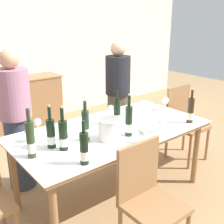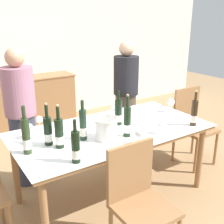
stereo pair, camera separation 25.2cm
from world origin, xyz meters
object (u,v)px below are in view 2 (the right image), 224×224
at_px(wine_bottle_0, 26,137).
at_px(wine_bottle_5, 76,148).
at_px(wine_bottle_4, 194,114).
at_px(wine_glass_0, 29,128).
at_px(wine_bottle_7, 118,113).
at_px(wine_glass_1, 139,133).
at_px(wine_bottle_6, 127,122).
at_px(wine_bottle_2, 48,131).
at_px(wine_glass_4, 171,102).
at_px(person_host, 22,119).
at_px(wine_glass_3, 39,120).
at_px(ice_bucket, 106,128).
at_px(chair_right_end, 191,121).
at_px(wine_glass_2, 114,109).
at_px(sideboard_cabinet, 34,101).
at_px(wine_glass_5, 161,125).
at_px(wine_bottle_1, 59,134).
at_px(wine_bottle_3, 83,125).
at_px(person_guest_left, 126,98).
at_px(chair_near_front, 138,195).
at_px(dining_table, 112,135).

xyz_separation_m(wine_bottle_0, wine_bottle_5, (0.26, -0.35, -0.02)).
relative_size(wine_bottle_4, wine_glass_0, 2.59).
distance_m(wine_bottle_7, wine_glass_1, 0.49).
xyz_separation_m(wine_bottle_6, wine_glass_0, (-0.77, 0.45, -0.04)).
bearing_deg(wine_bottle_2, wine_glass_4, 1.95).
bearing_deg(person_host, wine_glass_4, -24.61).
bearing_deg(wine_glass_3, wine_bottle_2, -98.09).
relative_size(ice_bucket, wine_glass_0, 1.46).
bearing_deg(chair_right_end, wine_glass_2, 170.83).
bearing_deg(sideboard_cabinet, person_host, -111.49).
bearing_deg(wine_glass_0, wine_glass_1, -39.77).
xyz_separation_m(wine_glass_0, chair_right_end, (2.01, -0.15, -0.30)).
bearing_deg(wine_glass_0, ice_bucket, -34.48).
distance_m(sideboard_cabinet, wine_glass_1, 2.86).
bearing_deg(ice_bucket, wine_glass_3, 127.09).
bearing_deg(wine_glass_0, wine_glass_5, -28.38).
relative_size(ice_bucket, wine_bottle_7, 0.58).
bearing_deg(wine_glass_4, wine_bottle_1, -173.81).
bearing_deg(wine_glass_1, wine_bottle_6, 87.21).
bearing_deg(wine_bottle_6, wine_bottle_4, -11.67).
height_order(sideboard_cabinet, person_host, person_host).
bearing_deg(wine_bottle_4, wine_bottle_3, 164.45).
bearing_deg(wine_bottle_5, wine_bottle_7, 33.52).
height_order(wine_bottle_7, person_guest_left, person_guest_left).
relative_size(wine_bottle_6, wine_glass_5, 3.17).
height_order(wine_bottle_3, wine_glass_3, wine_bottle_3).
relative_size(wine_bottle_3, wine_glass_0, 2.61).
relative_size(wine_bottle_1, wine_bottle_3, 1.03).
bearing_deg(person_guest_left, wine_glass_5, -110.43).
bearing_deg(ice_bucket, chair_near_front, -97.20).
xyz_separation_m(wine_bottle_7, wine_glass_5, (0.20, -0.42, -0.04)).
height_order(wine_bottle_1, wine_bottle_5, wine_bottle_1).
distance_m(dining_table, wine_bottle_1, 0.62).
height_order(wine_bottle_7, wine_glass_2, wine_bottle_7).
relative_size(wine_glass_4, chair_right_end, 0.17).
distance_m(sideboard_cabinet, wine_glass_4, 2.56).
relative_size(wine_glass_1, person_guest_left, 0.09).
relative_size(sideboard_cabinet, chair_right_end, 1.47).
xyz_separation_m(wine_bottle_3, wine_glass_5, (0.67, -0.28, -0.05)).
relative_size(wine_bottle_1, wine_bottle_5, 1.10).
bearing_deg(wine_bottle_1, ice_bucket, -9.65).
bearing_deg(dining_table, wine_bottle_5, -145.90).
distance_m(ice_bucket, wine_bottle_0, 0.70).
distance_m(ice_bucket, person_guest_left, 1.34).
bearing_deg(wine_glass_4, wine_bottle_0, -176.17).
relative_size(wine_glass_5, chair_near_front, 0.14).
distance_m(ice_bucket, wine_bottle_2, 0.51).
xyz_separation_m(wine_bottle_1, chair_right_end, (1.85, 0.18, -0.33)).
distance_m(wine_bottle_1, wine_glass_0, 0.36).
bearing_deg(wine_bottle_1, wine_bottle_2, 118.82).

